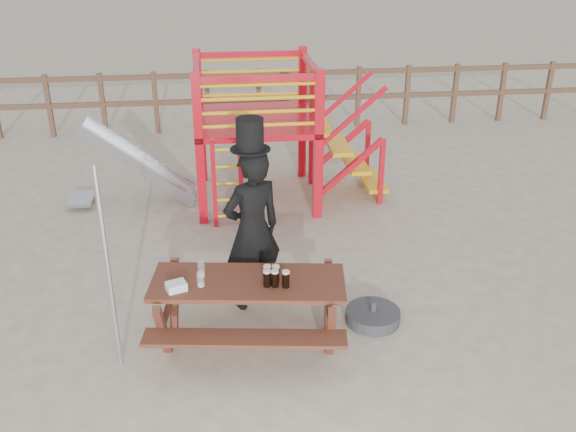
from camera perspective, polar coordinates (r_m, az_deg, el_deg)
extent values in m
plane|color=#C2AF97|center=(6.65, -2.23, -10.76)|extent=(60.00, 60.00, 0.00)
cube|color=brown|center=(12.69, -4.97, 12.39)|extent=(15.00, 0.06, 0.10)
cube|color=brown|center=(12.81, -4.89, 10.19)|extent=(15.00, 0.06, 0.10)
cube|color=brown|center=(13.18, -20.47, 9.13)|extent=(0.09, 0.09, 1.20)
cube|color=brown|center=(12.98, -16.14, 9.50)|extent=(0.09, 0.09, 1.20)
cube|color=brown|center=(12.85, -11.68, 9.82)|extent=(0.09, 0.09, 1.20)
cube|color=brown|center=(12.80, -7.16, 10.08)|extent=(0.09, 0.09, 1.20)
cube|color=brown|center=(12.83, -2.62, 10.29)|extent=(0.09, 0.09, 1.20)
cube|color=brown|center=(12.94, 1.87, 10.43)|extent=(0.09, 0.09, 1.20)
cube|color=brown|center=(13.12, 6.27, 10.50)|extent=(0.09, 0.09, 1.20)
cube|color=brown|center=(13.37, 10.52, 10.52)|extent=(0.09, 0.09, 1.20)
cube|color=brown|center=(13.70, 14.60, 10.48)|extent=(0.09, 0.09, 1.20)
cube|color=brown|center=(14.09, 18.46, 10.39)|extent=(0.09, 0.09, 1.20)
cube|color=brown|center=(14.53, 22.11, 10.27)|extent=(0.09, 0.09, 1.20)
cube|color=red|center=(8.65, -7.86, 5.73)|extent=(0.12, 0.12, 2.10)
cube|color=red|center=(8.76, 2.71, 6.19)|extent=(0.12, 0.12, 2.10)
cube|color=red|center=(10.18, -7.80, 8.71)|extent=(0.12, 0.12, 2.10)
cube|color=red|center=(10.27, 1.26, 9.09)|extent=(0.12, 0.12, 2.10)
cube|color=red|center=(9.38, -2.95, 8.45)|extent=(1.72, 1.72, 0.08)
cube|color=red|center=(8.41, -2.67, 12.11)|extent=(1.60, 0.08, 0.08)
cube|color=red|center=(9.97, -3.39, 14.18)|extent=(1.60, 0.08, 0.08)
cube|color=red|center=(9.17, -8.18, 13.00)|extent=(0.08, 1.60, 0.08)
cube|color=red|center=(9.27, 2.02, 13.36)|extent=(0.08, 1.60, 0.08)
cylinder|color=yellow|center=(8.57, -2.59, 8.07)|extent=(1.50, 0.05, 0.05)
cylinder|color=yellow|center=(10.10, -3.30, 10.73)|extent=(1.50, 0.05, 0.05)
cylinder|color=yellow|center=(8.52, -2.61, 9.23)|extent=(1.50, 0.05, 0.05)
cylinder|color=yellow|center=(10.06, -3.32, 11.72)|extent=(1.50, 0.05, 0.05)
cylinder|color=yellow|center=(8.47, -2.64, 10.40)|extent=(1.50, 0.05, 0.05)
cylinder|color=yellow|center=(10.02, -3.35, 12.72)|extent=(1.50, 0.05, 0.05)
cylinder|color=yellow|center=(8.42, -2.66, 11.58)|extent=(1.50, 0.05, 0.05)
cylinder|color=yellow|center=(9.98, -3.37, 13.73)|extent=(1.50, 0.05, 0.05)
cube|color=red|center=(8.67, -6.57, 2.66)|extent=(0.06, 0.06, 1.20)
cube|color=red|center=(8.68, -4.19, 2.78)|extent=(0.06, 0.06, 1.20)
cylinder|color=yellow|center=(8.85, -5.27, 0.03)|extent=(0.36, 0.04, 0.04)
cylinder|color=yellow|center=(8.75, -5.33, 1.45)|extent=(0.36, 0.04, 0.04)
cylinder|color=yellow|center=(8.66, -5.39, 2.90)|extent=(0.36, 0.04, 0.04)
cylinder|color=yellow|center=(8.57, -5.45, 4.38)|extent=(0.36, 0.04, 0.04)
cylinder|color=yellow|center=(8.49, -5.52, 5.90)|extent=(0.36, 0.04, 0.04)
cube|color=yellow|center=(9.52, 2.83, 7.95)|extent=(0.30, 0.90, 0.06)
cube|color=yellow|center=(9.67, 4.44, 6.30)|extent=(0.30, 0.90, 0.06)
cube|color=yellow|center=(9.82, 6.00, 4.69)|extent=(0.30, 0.90, 0.06)
cube|color=yellow|center=(9.99, 7.49, 3.13)|extent=(0.30, 0.90, 0.06)
cube|color=red|center=(9.34, 5.65, 4.38)|extent=(0.95, 0.08, 0.86)
cube|color=red|center=(10.16, 4.60, 6.18)|extent=(0.95, 0.08, 0.86)
cube|color=#ADAFB4|center=(9.62, -13.06, 4.59)|extent=(1.53, 0.55, 1.21)
cube|color=#ADAFB4|center=(9.35, -13.23, 4.24)|extent=(1.58, 0.04, 1.28)
cube|color=#ADAFB4|center=(9.85, -12.94, 5.36)|extent=(1.58, 0.04, 1.28)
cube|color=#ADAFB4|center=(9.95, -17.91, 1.46)|extent=(0.35, 0.55, 0.05)
cube|color=brown|center=(6.21, -3.58, -5.94)|extent=(1.94, 0.94, 0.05)
cube|color=brown|center=(5.94, -3.87, -10.81)|extent=(1.88, 0.51, 0.04)
cube|color=brown|center=(6.79, -3.21, -5.72)|extent=(1.88, 0.51, 0.04)
cube|color=brown|center=(6.51, -10.54, -8.53)|extent=(0.22, 1.12, 0.67)
cube|color=brown|center=(6.39, 3.68, -8.78)|extent=(0.22, 1.12, 0.67)
imported|color=black|center=(6.74, -3.18, -1.29)|extent=(0.77, 0.66, 1.79)
cube|color=#0C8823|center=(6.77, -3.79, 0.81)|extent=(0.07, 0.05, 0.42)
cylinder|color=black|center=(6.39, -3.37, 5.97)|extent=(0.41, 0.41, 0.01)
cylinder|color=black|center=(6.34, -3.41, 7.34)|extent=(0.28, 0.28, 0.31)
cube|color=white|center=(6.43, -4.01, 8.59)|extent=(0.13, 0.06, 0.04)
cylinder|color=#B2B2B7|center=(5.95, -15.67, -4.83)|extent=(0.04, 0.04, 2.04)
cylinder|color=#36363A|center=(6.90, 7.55, -8.81)|extent=(0.58, 0.58, 0.13)
cylinder|color=#36363A|center=(6.83, 7.60, -7.97)|extent=(0.07, 0.07, 0.11)
cube|color=white|center=(6.11, -9.90, -6.18)|extent=(0.22, 0.19, 0.08)
cylinder|color=black|center=(6.06, -1.88, -5.64)|extent=(0.07, 0.07, 0.15)
cylinder|color=beige|center=(6.02, -1.90, -4.94)|extent=(0.07, 0.07, 0.02)
cylinder|color=black|center=(6.06, -1.17, -5.66)|extent=(0.07, 0.07, 0.15)
cylinder|color=beige|center=(6.01, -1.18, -4.96)|extent=(0.07, 0.07, 0.02)
cylinder|color=black|center=(6.05, -0.19, -5.71)|extent=(0.07, 0.07, 0.15)
cylinder|color=beige|center=(6.00, -0.19, -5.00)|extent=(0.07, 0.07, 0.02)
cylinder|color=black|center=(6.14, -1.85, -5.22)|extent=(0.07, 0.07, 0.15)
cylinder|color=beige|center=(6.09, -1.86, -4.52)|extent=(0.07, 0.07, 0.02)
cylinder|color=black|center=(6.14, -1.09, -5.22)|extent=(0.07, 0.07, 0.15)
cylinder|color=beige|center=(6.09, -1.09, -4.52)|extent=(0.07, 0.07, 0.02)
cylinder|color=silver|center=(6.27, -7.72, -4.72)|extent=(0.07, 0.07, 0.15)
cylinder|color=beige|center=(6.31, -7.68, -5.24)|extent=(0.06, 0.06, 0.02)
cylinder|color=silver|center=(6.12, -7.78, -5.57)|extent=(0.07, 0.07, 0.15)
cylinder|color=beige|center=(6.15, -7.74, -6.09)|extent=(0.06, 0.06, 0.02)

